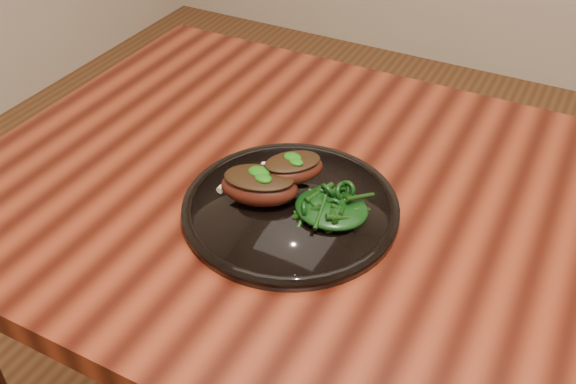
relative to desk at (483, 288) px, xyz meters
The scene contains 6 objects.
desk is the anchor object (origin of this frame).
plate 0.30m from the desk, 166.17° to the right, with size 0.31×0.31×0.02m.
lamb_chop_front 0.35m from the desk, 166.18° to the right, with size 0.13×0.10×0.05m.
lamb_chop_back 0.32m from the desk, behind, with size 0.10×0.11×0.04m.
herb_smear 0.33m from the desk, behind, with size 0.08×0.05×0.00m, color #0B4407.
greens_heap 0.25m from the desk, 163.84° to the right, with size 0.10×0.10×0.04m.
Camera 1 is at (0.05, -0.69, 1.34)m, focal length 40.00 mm.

